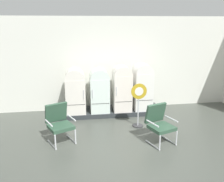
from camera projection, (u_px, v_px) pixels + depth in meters
The scene contains 10 objects.
ground at pixel (126, 161), 5.56m from camera, with size 12.00×10.00×0.05m, color #424740.
back_wall at pixel (106, 63), 8.59m from camera, with size 11.76×0.12×3.26m.
display_plinth at pixel (109, 111), 8.41m from camera, with size 3.59×0.95×0.15m, color #2C3033.
refrigerator_0 at pixel (75, 90), 7.93m from camera, with size 0.64×0.72×1.47m.
refrigerator_1 at pixel (99, 89), 8.02m from camera, with size 0.63×0.66×1.46m.
refrigerator_2 at pixel (122, 87), 8.10m from camera, with size 0.61×0.63×1.54m.
refrigerator_3 at pixel (142, 85), 8.23m from camera, with size 0.60×0.70×1.59m.
armchair_left at pixel (59, 122), 6.31m from camera, with size 0.82×0.85×1.02m.
armchair_right at pixel (159, 122), 6.27m from camera, with size 0.79×0.82×1.02m.
sign_stand at pixel (138, 106), 7.19m from camera, with size 0.47×0.32×1.35m.
Camera 1 is at (-1.04, -4.80, 3.05)m, focal length 38.74 mm.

